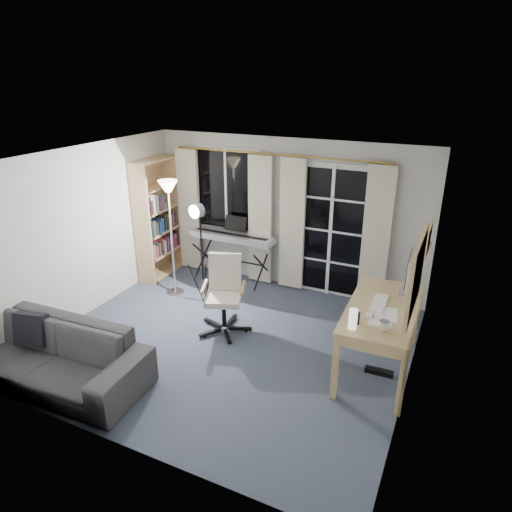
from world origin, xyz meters
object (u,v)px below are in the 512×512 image
at_px(sofa, 46,346).
at_px(office_chair, 224,286).
at_px(studio_light, 198,222).
at_px(monitor, 410,270).
at_px(desk, 382,315).
at_px(mug, 384,325).
at_px(keyboard_piano, 233,237).
at_px(bookshelf, 156,222).
at_px(torchiere_lamp, 169,204).

bearing_deg(sofa, office_chair, 53.91).
relative_size(studio_light, office_chair, 1.50).
height_order(monitor, sofa, monitor).
distance_m(desk, mug, 0.54).
bearing_deg(monitor, desk, -115.32).
height_order(studio_light, office_chair, studio_light).
distance_m(office_chair, desk, 2.11).
distance_m(keyboard_piano, desk, 3.05).
distance_m(office_chair, sofa, 2.27).
distance_m(bookshelf, studio_light, 1.36).
height_order(bookshelf, torchiere_lamp, bookshelf).
xyz_separation_m(keyboard_piano, monitor, (2.89, -0.98, 0.35)).
bearing_deg(bookshelf, studio_light, -27.94).
bearing_deg(studio_light, monitor, 12.12).
bearing_deg(monitor, studio_light, 175.48).
bearing_deg(office_chair, torchiere_lamp, 133.70).
bearing_deg(keyboard_piano, office_chair, -65.61).
height_order(bookshelf, keyboard_piano, bookshelf).
bearing_deg(desk, torchiere_lamp, 167.18).
bearing_deg(keyboard_piano, bookshelf, -167.42).
xyz_separation_m(torchiere_lamp, desk, (3.33, -0.65, -0.75)).
bearing_deg(monitor, office_chair, -172.59).
height_order(desk, mug, mug).
xyz_separation_m(studio_light, monitor, (3.00, -0.14, -0.14)).
height_order(torchiere_lamp, mug, torchiere_lamp).
xyz_separation_m(torchiere_lamp, keyboard_piano, (0.64, 0.78, -0.68)).
bearing_deg(torchiere_lamp, studio_light, -6.11).
height_order(torchiere_lamp, keyboard_piano, torchiere_lamp).
height_order(bookshelf, sofa, bookshelf).
height_order(torchiere_lamp, sofa, torchiere_lamp).
bearing_deg(desk, monitor, 64.68).
xyz_separation_m(keyboard_piano, office_chair, (0.59, -1.35, -0.17)).
distance_m(studio_light, sofa, 2.60).
height_order(keyboard_piano, desk, keyboard_piano).
height_order(torchiere_lamp, office_chair, torchiere_lamp).
distance_m(monitor, sofa, 4.26).
bearing_deg(desk, bookshelf, 162.10).
distance_m(bookshelf, keyboard_piano, 1.35).
distance_m(keyboard_piano, studio_light, 0.97).
height_order(studio_light, desk, studio_light).
xyz_separation_m(studio_light, desk, (2.81, -0.59, -0.55)).
xyz_separation_m(keyboard_piano, mug, (2.80, -1.93, 0.10)).
height_order(bookshelf, desk, bookshelf).
bearing_deg(sofa, torchiere_lamp, 86.94).
xyz_separation_m(bookshelf, sofa, (0.66, -2.97, -0.51)).
xyz_separation_m(office_chair, sofa, (-1.24, -1.89, -0.17)).
height_order(keyboard_piano, mug, keyboard_piano).
bearing_deg(torchiere_lamp, desk, -11.05).
bearing_deg(office_chair, mug, -36.05).
bearing_deg(bookshelf, torchiere_lamp, -39.86).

